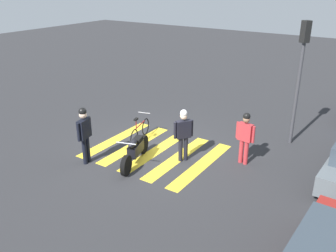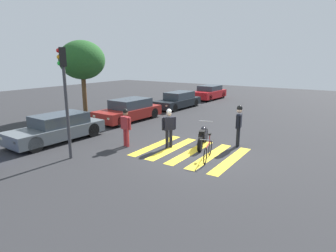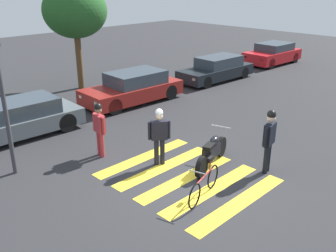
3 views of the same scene
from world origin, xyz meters
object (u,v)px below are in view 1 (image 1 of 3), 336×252
Objects in this scene: leaning_bicycle at (140,131)px; officer_by_motorcycle at (183,132)px; officer_on_foot at (84,131)px; pedestrian_bystander at (245,135)px; traffic_light_pole at (301,64)px; police_motorcycle at (135,150)px.

officer_by_motorcycle is at bearing 77.85° from leaning_bicycle.
officer_on_foot reaches higher than leaning_bicycle.
officer_on_foot is at bearing -57.03° from pedestrian_bystander.
traffic_light_pole reaches higher than pedestrian_bystander.
police_motorcycle is 1.74m from leaning_bicycle.
officer_on_foot reaches higher than pedestrian_bystander.
police_motorcycle is 1.25× the size of leaning_bicycle.
officer_by_motorcycle reaches higher than pedestrian_bystander.
officer_on_foot is 1.07× the size of officer_by_motorcycle.
officer_on_foot is 1.09× the size of pedestrian_bystander.
police_motorcycle is at bearing -40.70° from traffic_light_pole.
officer_on_foot is (2.30, -0.39, 0.74)m from leaning_bicycle.
leaning_bicycle is 6.02m from traffic_light_pole.
police_motorcycle is 3.50m from pedestrian_bystander.
officer_on_foot is at bearing -57.99° from police_motorcycle.
leaning_bicycle is at bearing -147.27° from police_motorcycle.
traffic_light_pole reaches higher than officer_on_foot.
police_motorcycle is 1.20× the size of officer_by_motorcycle.
police_motorcycle is 1.70m from officer_on_foot.
officer_on_foot is at bearing -44.42° from traffic_light_pole.
officer_on_foot reaches higher than police_motorcycle.
officer_by_motorcycle is at bearing -62.38° from pedestrian_bystander.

